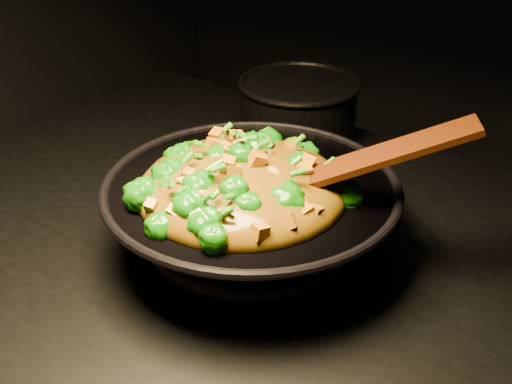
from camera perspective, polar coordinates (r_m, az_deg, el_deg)
The scene contains 4 objects.
wok at distance 0.91m, azimuth -0.39°, elevation -2.49°, with size 0.40×0.40×0.11m, color black, non-canonical shape.
stir_fry at distance 0.84m, azimuth -1.30°, elevation 2.80°, with size 0.28×0.28×0.10m, color #156407, non-canonical shape.
spatula at distance 0.83m, azimuth 8.28°, elevation 2.34°, with size 0.33×0.05×0.01m, color #391B08.
back_pot at distance 1.25m, azimuth 3.79°, elevation 7.18°, with size 0.22×0.22×0.13m, color black.
Camera 1 is at (0.56, -0.62, 1.45)m, focal length 45.00 mm.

